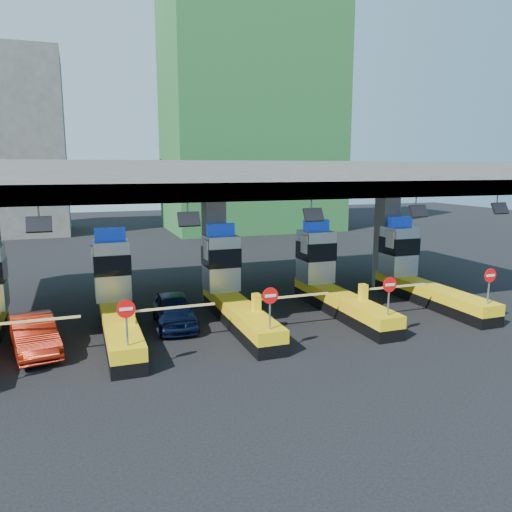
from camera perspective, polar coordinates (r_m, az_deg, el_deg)
name	(u,v)px	position (r m, az deg, el deg)	size (l,w,h in m)	color
ground	(232,320)	(22.62, -2.71, -7.28)	(120.00, 120.00, 0.00)	black
toll_canopy	(214,180)	(24.36, -4.84, 8.60)	(28.00, 12.09, 7.00)	slate
toll_lane_left	(116,298)	(21.64, -15.75, -4.61)	(4.43, 8.00, 4.16)	black
toll_lane_center	(230,288)	(22.51, -2.94, -3.68)	(4.43, 8.00, 4.16)	black
toll_lane_right	(329,280)	(24.39, 8.38, -2.70)	(4.43, 8.00, 4.16)	black
toll_lane_far_right	(415,272)	(27.07, 17.77, -1.80)	(4.43, 8.00, 4.16)	black
bg_building_scaffold	(250,99)	(56.22, -0.65, 17.49)	(18.00, 12.00, 28.00)	#1E5926
van	(174,310)	(21.83, -9.32, -6.13)	(1.66, 4.11, 1.40)	black
red_car	(34,335)	(20.31, -24.05, -8.21)	(1.43, 4.11, 1.35)	maroon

